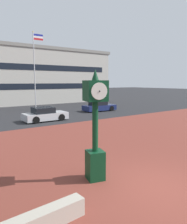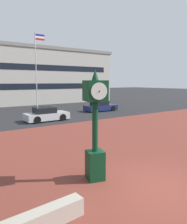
{
  "view_description": "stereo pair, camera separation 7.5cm",
  "coord_description": "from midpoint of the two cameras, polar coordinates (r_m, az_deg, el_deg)",
  "views": [
    {
      "loc": [
        -5.82,
        -4.5,
        3.63
      ],
      "look_at": [
        -1.22,
        2.03,
        2.51
      ],
      "focal_mm": 34.63,
      "sensor_mm": 36.0,
      "label": 1
    },
    {
      "loc": [
        -5.76,
        -4.55,
        3.63
      ],
      "look_at": [
        -1.22,
        2.03,
        2.51
      ],
      "focal_mm": 34.63,
      "sensor_mm": 36.0,
      "label": 2
    }
  ],
  "objects": [
    {
      "name": "street_clock",
      "position": [
        7.88,
        0.7,
        -3.92
      ],
      "size": [
        0.89,
        0.91,
        4.08
      ],
      "rotation": [
        0.0,
        0.0,
        -0.25
      ],
      "color": "#0C381E",
      "rests_on": "ground"
    },
    {
      "name": "flagpole_primary",
      "position": [
        28.89,
        -14.71,
        11.43
      ],
      "size": [
        1.34,
        0.14,
        9.85
      ],
      "color": "silver",
      "rests_on": "ground"
    },
    {
      "name": "plaza_brick_paving",
      "position": [
        10.96,
        -0.56,
        -11.37
      ],
      "size": [
        44.0,
        16.08,
        0.01
      ],
      "primitive_type": "cube",
      "color": "brown",
      "rests_on": "ground"
    },
    {
      "name": "car_street_near",
      "position": [
        27.01,
        1.93,
        1.46
      ],
      "size": [
        4.16,
        1.92,
        1.28
      ],
      "rotation": [
        0.0,
        0.0,
        4.69
      ],
      "color": "navy",
      "rests_on": "ground"
    },
    {
      "name": "civic_building",
      "position": [
        40.84,
        -18.91,
        8.98
      ],
      "size": [
        31.33,
        13.08,
        9.28
      ],
      "color": "#B2ADA3",
      "rests_on": "ground"
    },
    {
      "name": "car_street_far",
      "position": [
        20.72,
        -12.29,
        -0.71
      ],
      "size": [
        4.04,
        1.92,
        1.28
      ],
      "rotation": [
        0.0,
        0.0,
        4.72
      ],
      "color": "#B7BABF",
      "rests_on": "ground"
    },
    {
      "name": "ground_plane",
      "position": [
        8.2,
        16.39,
        -18.68
      ],
      "size": [
        200.0,
        200.0,
        0.0
      ],
      "primitive_type": "plane",
      "color": "#262628"
    }
  ]
}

